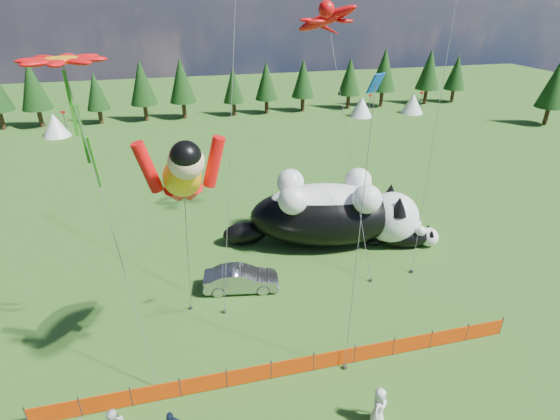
# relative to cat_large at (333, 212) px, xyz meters

# --- Properties ---
(ground) EXTENTS (160.00, 160.00, 0.00)m
(ground) POSITION_rel_cat_large_xyz_m (-5.85, -7.92, -2.32)
(ground) COLOR #133509
(ground) RESTS_ON ground
(safety_fence) EXTENTS (22.06, 0.06, 1.10)m
(safety_fence) POSITION_rel_cat_large_xyz_m (-5.85, -10.92, -1.82)
(safety_fence) COLOR #262626
(safety_fence) RESTS_ON ground
(tree_line) EXTENTS (90.00, 4.00, 8.00)m
(tree_line) POSITION_rel_cat_large_xyz_m (-5.85, 37.08, 1.68)
(tree_line) COLOR black
(tree_line) RESTS_ON ground
(festival_tents) EXTENTS (50.00, 3.20, 2.80)m
(festival_tents) POSITION_rel_cat_large_xyz_m (5.15, 32.08, -0.92)
(festival_tents) COLOR white
(festival_tents) RESTS_ON ground
(cat_large) EXTENTS (13.42, 6.76, 4.89)m
(cat_large) POSITION_rel_cat_large_xyz_m (0.00, 0.00, 0.00)
(cat_large) COLOR black
(cat_large) RESTS_ON ground
(cat_small) EXTENTS (4.85, 2.55, 1.77)m
(cat_small) POSITION_rel_cat_large_xyz_m (4.85, -1.74, -1.48)
(cat_small) COLOR black
(cat_small) RESTS_ON ground
(car) EXTENTS (4.55, 2.22, 1.44)m
(car) POSITION_rel_cat_large_xyz_m (-7.04, -3.97, -1.60)
(car) COLOR #A6A6AB
(car) RESTS_ON ground
(spectator_e) EXTENTS (1.05, 1.04, 1.83)m
(spectator_e) POSITION_rel_cat_large_xyz_m (-3.19, -14.15, -1.41)
(spectator_e) COLOR silver
(spectator_e) RESTS_ON ground
(superhero_kite) EXTENTS (4.42, 6.89, 12.19)m
(superhero_kite) POSITION_rel_cat_large_xyz_m (-9.80, -9.47, 7.23)
(superhero_kite) COLOR #FEAB0D
(superhero_kite) RESTS_ON ground
(gecko_kite) EXTENTS (6.47, 12.39, 16.67)m
(gecko_kite) POSITION_rel_cat_large_xyz_m (0.30, 3.82, 11.91)
(gecko_kite) COLOR red
(gecko_kite) RESTS_ON ground
(flower_kite) EXTENTS (3.55, 4.88, 13.84)m
(flower_kite) POSITION_rel_cat_large_xyz_m (-13.54, -7.13, 11.03)
(flower_kite) COLOR red
(flower_kite) RESTS_ON ground
(diamond_kite_c) EXTENTS (1.20, 1.24, 13.56)m
(diamond_kite_c) POSITION_rel_cat_large_xyz_m (-2.80, -10.34, 9.93)
(diamond_kite_c) COLOR #0B48B3
(diamond_kite_c) RESTS_ON ground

